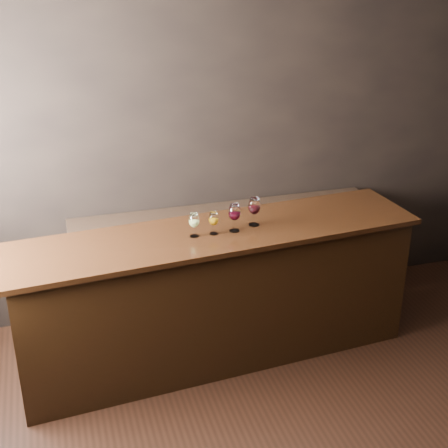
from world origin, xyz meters
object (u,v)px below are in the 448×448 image
object	(u,v)px
glass_white	(194,221)
glass_red_a	(235,213)
glass_amber	(214,219)
glass_red_b	(254,207)
bar_counter	(216,298)
back_bar_shelf	(226,260)

from	to	relation	value
glass_white	glass_red_a	size ratio (longest dim) A/B	0.84
glass_amber	glass_red_a	world-z (taller)	glass_red_a
glass_white	glass_amber	bearing A→B (deg)	0.71
glass_amber	glass_red_b	bearing A→B (deg)	11.52
glass_amber	glass_red_b	world-z (taller)	glass_red_b
glass_white	glass_red_a	distance (m)	0.30
glass_red_b	bar_counter	bearing A→B (deg)	-174.33
glass_amber	glass_red_b	size ratio (longest dim) A/B	0.78
glass_red_b	glass_red_a	bearing A→B (deg)	-160.21
bar_counter	glass_red_a	distance (m)	0.71
glass_amber	glass_red_b	distance (m)	0.34
bar_counter	glass_white	xyz separation A→B (m)	(-0.17, -0.04, 0.68)
back_bar_shelf	glass_red_b	xyz separation A→B (m)	(0.03, -0.64, 0.75)
glass_white	glass_amber	xyz separation A→B (m)	(0.14, 0.00, -0.01)
bar_counter	glass_amber	size ratio (longest dim) A/B	17.50
glass_red_b	glass_white	bearing A→B (deg)	-171.71
bar_counter	back_bar_shelf	distance (m)	0.72
glass_white	glass_red_b	xyz separation A→B (m)	(0.47, 0.07, 0.03)
back_bar_shelf	glass_amber	bearing A→B (deg)	-113.16
back_bar_shelf	glass_white	bearing A→B (deg)	-122.24
bar_counter	glass_red_b	xyz separation A→B (m)	(0.30, 0.03, 0.70)
back_bar_shelf	glass_white	distance (m)	1.11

